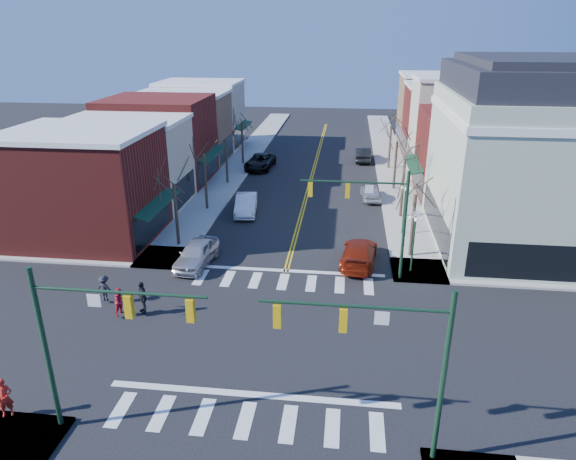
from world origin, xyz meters
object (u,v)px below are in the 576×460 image
(car_right_mid, at_px, (371,192))
(pedestrian_dark_a, at_px, (142,297))
(car_left_mid, at_px, (246,204))
(lamppost_midblock, at_px, (405,199))
(victorian_corner, at_px, (530,156))
(car_left_far, at_px, (260,162))
(car_right_near, at_px, (359,253))
(pedestrian_red_b, at_px, (120,301))
(pedestrian_red_a, at_px, (5,398))
(pedestrian_dark_b, at_px, (105,288))
(car_right_far, at_px, (363,154))
(lamppost_corner, at_px, (414,231))
(car_left_near, at_px, (197,254))

(car_right_mid, bearing_deg, pedestrian_dark_a, 53.60)
(car_left_mid, bearing_deg, lamppost_midblock, -22.36)
(victorian_corner, height_order, lamppost_midblock, victorian_corner)
(car_left_far, distance_m, pedestrian_dark_a, 32.05)
(victorian_corner, height_order, car_right_near, victorian_corner)
(lamppost_midblock, xyz_separation_m, car_right_near, (-3.40, -5.52, -2.17))
(car_left_far, xyz_separation_m, pedestrian_red_b, (-2.37, -32.38, 0.15))
(lamppost_midblock, xyz_separation_m, pedestrian_red_a, (-18.02, -22.20, -1.94))
(lamppost_midblock, bearing_deg, car_left_far, 127.83)
(car_left_mid, relative_size, pedestrian_dark_a, 2.57)
(car_left_far, bearing_deg, pedestrian_dark_b, -92.96)
(lamppost_midblock, bearing_deg, car_right_far, 96.48)
(lamppost_corner, distance_m, pedestrian_dark_a, 17.17)
(car_right_near, bearing_deg, car_left_far, -59.17)
(car_right_mid, bearing_deg, car_right_near, 79.53)
(lamppost_midblock, relative_size, pedestrian_dark_a, 2.25)
(car_left_far, relative_size, car_right_far, 1.17)
(car_right_mid, relative_size, car_right_far, 0.83)
(lamppost_corner, xyz_separation_m, car_left_near, (-14.34, -0.50, -2.13))
(pedestrian_dark_b, bearing_deg, car_left_mid, -99.29)
(car_right_far, bearing_deg, car_left_mid, 61.77)
(lamppost_midblock, bearing_deg, lamppost_corner, -90.00)
(car_right_mid, distance_m, car_right_far, 14.66)
(car_left_far, bearing_deg, victorian_corner, -35.67)
(car_left_near, bearing_deg, pedestrian_dark_b, -118.75)
(pedestrian_red_b, bearing_deg, lamppost_midblock, -27.70)
(car_left_near, distance_m, pedestrian_red_a, 15.64)
(car_right_near, xyz_separation_m, pedestrian_dark_a, (-12.10, -8.12, 0.32))
(victorian_corner, xyz_separation_m, car_left_far, (-22.58, 18.88, -5.85))
(pedestrian_dark_b, bearing_deg, lamppost_midblock, -136.70)
(victorian_corner, relative_size, car_left_far, 2.44)
(lamppost_corner, relative_size, pedestrian_red_a, 2.47)
(car_right_near, bearing_deg, car_left_near, 14.06)
(victorian_corner, height_order, lamppost_corner, victorian_corner)
(car_left_mid, distance_m, car_right_mid, 11.96)
(lamppost_midblock, relative_size, pedestrian_red_a, 2.47)
(car_right_mid, xyz_separation_m, pedestrian_red_b, (-14.49, -22.59, 0.25))
(car_left_near, xyz_separation_m, car_left_mid, (1.34, 10.55, -0.02))
(car_right_mid, xyz_separation_m, pedestrian_dark_a, (-13.34, -22.24, 0.40))
(car_left_far, relative_size, car_right_near, 1.07)
(car_left_near, xyz_separation_m, pedestrian_dark_b, (-3.86, -5.63, 0.12))
(car_left_near, bearing_deg, pedestrian_red_b, -102.55)
(lamppost_corner, height_order, pedestrian_red_a, lamppost_corner)
(car_left_near, distance_m, car_left_far, 25.38)
(victorian_corner, distance_m, lamppost_midblock, 9.10)
(car_left_mid, relative_size, pedestrian_red_b, 3.06)
(car_right_near, height_order, pedestrian_red_b, pedestrian_red_b)
(victorian_corner, xyz_separation_m, pedestrian_red_a, (-26.32, -21.70, -5.63))
(victorian_corner, distance_m, pedestrian_red_a, 34.57)
(car_left_far, distance_m, pedestrian_red_b, 32.47)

